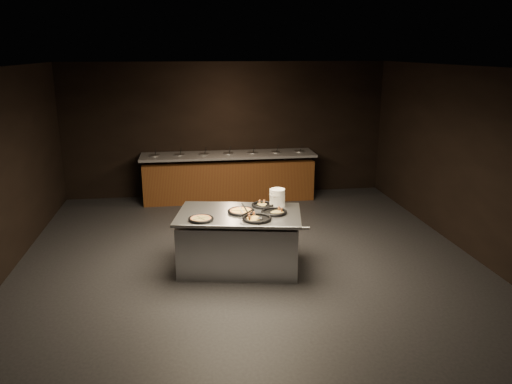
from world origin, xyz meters
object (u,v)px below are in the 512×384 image
Objects in this scene: plate_stack at (277,197)px; pan_cheese_whole at (241,211)px; serving_counter at (239,242)px; pan_veggie_whole at (201,219)px.

plate_stack is 0.63× the size of pan_cheese_whole.
pan_veggie_whole is at bearing -146.75° from serving_counter.
serving_counter is at bearing -137.80° from pan_cheese_whole.
plate_stack reaches higher than serving_counter.
pan_veggie_whole is at bearing -155.50° from plate_stack.
serving_counter is 0.90m from plate_stack.
pan_cheese_whole reaches higher than serving_counter.
serving_counter is 5.49× the size of pan_veggie_whole.
serving_counter is 4.95× the size of pan_cheese_whole.
plate_stack is at bearing 25.26° from pan_cheese_whole.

